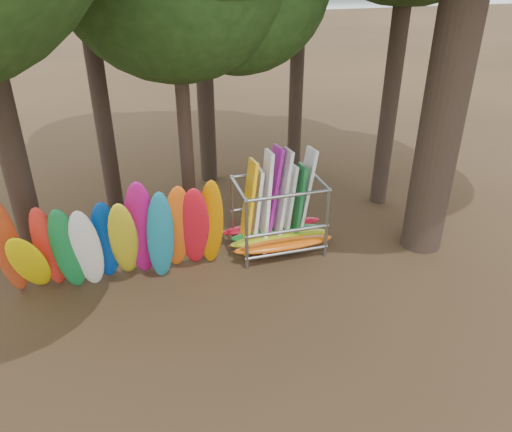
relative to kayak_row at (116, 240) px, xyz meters
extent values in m
plane|color=#47331E|center=(3.46, -1.39, -1.34)|extent=(120.00, 120.00, 0.00)
plane|color=gray|center=(3.46, 58.61, -1.34)|extent=(160.00, 160.00, 0.00)
cylinder|color=black|center=(0.03, 4.10, 3.99)|extent=(0.50, 0.50, 10.67)
cylinder|color=black|center=(6.43, 5.34, 4.36)|extent=(0.48, 0.48, 11.40)
cylinder|color=black|center=(2.02, 1.56, 2.95)|extent=(0.36, 0.36, 8.59)
cylinder|color=black|center=(8.39, 2.53, 4.28)|extent=(0.51, 0.51, 11.26)
ellipsoid|color=#B93E1B|center=(-2.36, 0.11, 0.18)|extent=(0.69, 1.24, 3.13)
ellipsoid|color=#FFE309|center=(-1.94, -0.08, -0.25)|extent=(0.81, 1.70, 2.32)
ellipsoid|color=red|center=(-1.52, 0.15, -0.06)|extent=(0.62, 1.19, 2.68)
ellipsoid|color=#177D3A|center=(-1.09, -0.02, -0.08)|extent=(0.78, 1.11, 2.62)
ellipsoid|color=white|center=(-0.67, -0.11, -0.09)|extent=(0.73, 1.17, 2.59)
ellipsoid|color=#0840AE|center=(-0.25, 0.13, -0.08)|extent=(0.77, 1.22, 2.62)
ellipsoid|color=gold|center=(0.17, -0.08, -0.01)|extent=(0.70, 1.73, 2.81)
ellipsoid|color=#A91169|center=(0.60, -0.01, 0.16)|extent=(0.77, 1.38, 3.12)
ellipsoid|color=teal|center=(1.02, -0.17, 0.01)|extent=(0.73, 1.06, 2.79)
ellipsoid|color=orange|center=(1.44, 0.02, 0.05)|extent=(0.76, 1.41, 2.89)
ellipsoid|color=red|center=(1.87, 0.00, 0.01)|extent=(0.88, 1.54, 2.84)
ellipsoid|color=#D17903|center=(2.29, 0.07, 0.04)|extent=(0.70, 1.17, 2.84)
ellipsoid|color=#D4530B|center=(4.25, 0.12, -0.92)|extent=(2.77, 0.55, 0.24)
ellipsoid|color=#A1B217|center=(4.25, 0.47, -0.92)|extent=(2.81, 0.55, 0.24)
ellipsoid|color=#176923|center=(4.25, 0.78, -0.92)|extent=(2.63, 0.55, 0.24)
ellipsoid|color=#B00D21|center=(4.25, 1.17, -0.92)|extent=(2.95, 0.55, 0.24)
cube|color=#F0AA0C|center=(3.45, 0.80, -0.05)|extent=(0.49, 0.79, 2.62)
cube|color=silver|center=(3.68, 0.87, -0.20)|extent=(0.43, 0.74, 2.32)
cube|color=white|center=(3.91, 0.72, 0.06)|extent=(0.35, 0.79, 2.85)
cube|color=#991992|center=(4.14, 0.96, 0.08)|extent=(0.61, 0.83, 2.86)
cube|color=silver|center=(4.36, 0.76, 0.06)|extent=(0.53, 0.80, 2.82)
cube|color=white|center=(4.59, 0.94, -0.19)|extent=(0.49, 0.79, 2.33)
cube|color=#16652D|center=(4.82, 0.73, -0.18)|extent=(0.42, 0.75, 2.37)
cube|color=silver|center=(5.05, 0.90, 0.02)|extent=(0.62, 0.80, 2.73)
camera|label=1|loc=(0.31, -10.59, 6.02)|focal=35.00mm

